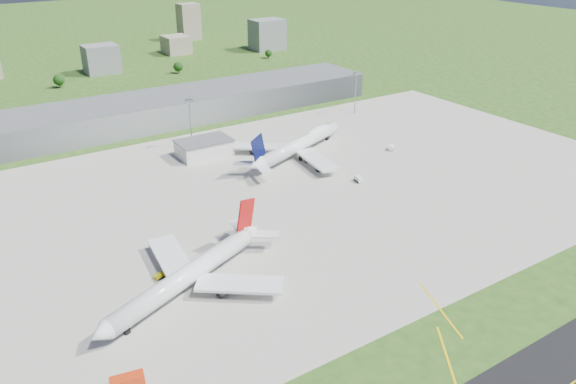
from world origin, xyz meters
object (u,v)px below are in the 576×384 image
fire_truck (127,382)px  van_white_far (391,148)px  airliner_blue_quad (300,144)px  tug_yellow (160,276)px  airliner_red_twin (191,274)px  van_white_near (358,179)px

fire_truck → van_white_far: size_ratio=1.76×
airliner_blue_quad → fire_truck: size_ratio=8.56×
airliner_blue_quad → tug_yellow: airliner_blue_quad is taller
airliner_blue_quad → fire_truck: (-126.64, -109.87, -3.91)m
airliner_red_twin → fire_truck: (-31.39, -31.27, -3.60)m
tug_yellow → van_white_near: size_ratio=0.73×
airliner_blue_quad → tug_yellow: bearing=-168.4°
airliner_red_twin → tug_yellow: (-6.64, 10.87, -4.56)m
airliner_red_twin → van_white_far: (138.69, 58.09, -4.23)m
airliner_blue_quad → van_white_far: airliner_blue_quad is taller
airliner_red_twin → tug_yellow: airliner_red_twin is taller
airliner_blue_quad → van_white_far: 48.26m
airliner_red_twin → van_white_near: (98.49, 35.79, -4.20)m
airliner_blue_quad → tug_yellow: (-101.88, -67.73, -4.87)m
van_white_near → van_white_far: bearing=-48.5°
airliner_blue_quad → van_white_far: (43.45, -20.51, -4.54)m
airliner_blue_quad → fire_truck: 167.70m
airliner_blue_quad → van_white_far: bearing=-47.3°
airliner_blue_quad → van_white_near: bearing=-107.6°
van_white_near → fire_truck: bearing=129.7°
airliner_red_twin → airliner_blue_quad: airliner_blue_quad is taller
van_white_near → tug_yellow: bearing=115.8°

